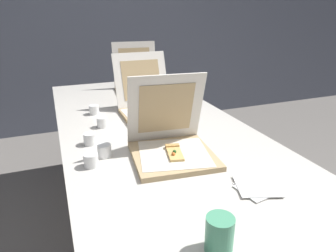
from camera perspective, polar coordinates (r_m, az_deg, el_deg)
wall_back at (r=3.60m, az=-14.29°, el=20.01°), size 10.00×0.10×2.60m
table at (r=1.69m, az=-2.74°, el=-1.37°), size 0.98×2.29×0.73m
pizza_box_front at (r=1.32m, az=0.64°, el=-3.50°), size 0.37×0.38×0.35m
pizza_box_middle at (r=1.83m, az=-3.36°, el=3.62°), size 0.34×0.46×0.34m
pizza_box_back at (r=2.37m, az=-5.50°, el=7.65°), size 0.37×0.42×0.36m
cup_white_mid at (r=1.68m, az=-12.15°, el=0.69°), size 0.06×0.06×0.06m
cup_white_near_center at (r=1.48m, az=-14.40°, el=-2.35°), size 0.06×0.06×0.06m
cup_white_near_left at (r=1.28m, az=-14.20°, el=-6.22°), size 0.06×0.06×0.06m
cup_white_far at (r=1.90m, az=-13.66°, el=2.98°), size 0.06×0.06×0.06m
cup_white_near_right at (r=1.35m, az=-11.82°, el=-4.54°), size 0.06×0.06×0.06m
cup_printed_front at (r=0.86m, az=9.60°, el=-19.35°), size 0.08×0.08×0.10m
napkin_pile at (r=1.16m, az=16.17°, el=-10.90°), size 0.19×0.19×0.01m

